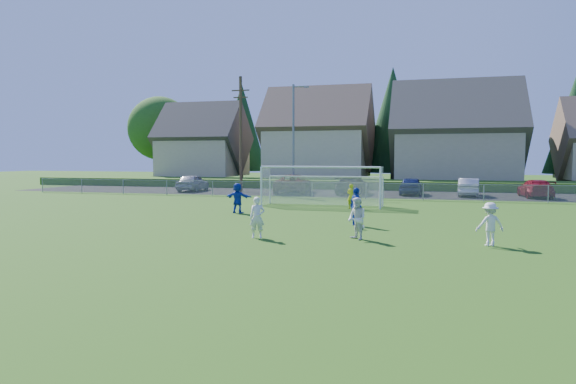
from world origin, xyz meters
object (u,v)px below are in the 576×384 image
object	(u,v)px
car_f	(469,187)
player_blue_b	(238,198)
car_a	(193,183)
car_c	(293,184)
player_white_a	(257,217)
car_d	(352,185)
goalkeeper	(351,196)
soccer_ball	(362,227)
car_e	(411,186)
player_white_c	(490,224)
player_blue_a	(356,207)
player_white_b	(357,219)
car_g	(536,189)
soccer_goal	(322,180)

from	to	relation	value
car_f	player_blue_b	bearing A→B (deg)	56.39
car_a	car_c	bearing A→B (deg)	173.78
player_white_a	car_d	xyz separation A→B (m)	(0.19, 23.39, -0.04)
goalkeeper	car_c	world-z (taller)	car_c
player_white_a	car_d	distance (m)	23.40
goalkeeper	soccer_ball	bearing A→B (deg)	116.96
car_d	car_e	bearing A→B (deg)	-166.55
goalkeeper	car_c	bearing A→B (deg)	-44.55
car_d	player_white_c	bearing A→B (deg)	113.06
player_blue_a	car_c	world-z (taller)	player_blue_a
player_white_b	player_white_c	xyz separation A→B (m)	(4.57, -0.10, -0.03)
car_e	car_g	distance (m)	9.10
goalkeeper	car_e	xyz separation A→B (m)	(3.03, 12.32, -0.02)
soccer_goal	car_a	bearing A→B (deg)	142.74
player_blue_b	car_d	bearing A→B (deg)	-95.77
car_a	car_e	distance (m)	19.01
car_c	soccer_goal	size ratio (longest dim) A/B	0.76
player_blue_b	car_e	world-z (taller)	player_blue_b
player_white_a	player_blue_b	world-z (taller)	player_blue_b
car_d	car_e	distance (m)	4.70
player_white_a	goalkeeper	xyz separation A→B (m)	(1.80, 11.87, -0.04)
player_white_c	car_d	xyz separation A→B (m)	(-8.05, 22.89, -0.01)
player_white_a	player_blue_a	xyz separation A→B (m)	(3.10, 4.43, 0.07)
car_f	goalkeeper	bearing A→B (deg)	63.90
player_white_b	car_a	bearing A→B (deg)	176.48
player_white_c	player_blue_b	world-z (taller)	player_blue_b
soccer_ball	player_white_c	distance (m)	5.49
player_white_c	car_g	xyz separation A→B (m)	(5.68, 23.29, -0.07)
player_blue_a	goalkeeper	distance (m)	7.56
player_blue_b	car_d	world-z (taller)	player_blue_b
car_d	player_white_b	bearing A→B (deg)	102.37
player_blue_a	car_e	xyz separation A→B (m)	(1.72, 19.76, -0.12)
player_white_c	car_c	size ratio (longest dim) A/B	0.27
soccer_ball	car_c	bearing A→B (deg)	112.42
player_white_a	car_a	bearing A→B (deg)	106.32
car_a	car_g	size ratio (longest dim) A/B	0.95
soccer_ball	car_c	distance (m)	21.84
soccer_goal	car_g	bearing A→B (deg)	37.23
car_f	player_white_c	bearing A→B (deg)	93.02
player_white_b	player_blue_b	size ratio (longest dim) A/B	0.95
car_d	soccer_goal	world-z (taller)	soccer_goal
player_blue_b	soccer_goal	bearing A→B (deg)	-116.27
player_blue_b	soccer_goal	xyz separation A→B (m)	(3.62, 5.18, 0.80)
player_blue_b	soccer_goal	size ratio (longest dim) A/B	0.22
player_white_c	car_e	xyz separation A→B (m)	(-3.41, 23.69, -0.03)
car_a	player_white_c	bearing A→B (deg)	129.58
player_blue_a	car_g	bearing A→B (deg)	-62.85
player_white_b	car_g	bearing A→B (deg)	114.96
player_white_b	player_blue_b	world-z (taller)	player_blue_b
player_blue_a	soccer_goal	world-z (taller)	soccer_goal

